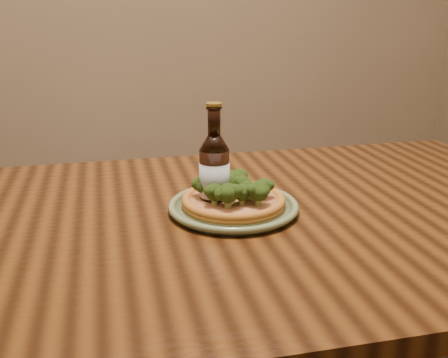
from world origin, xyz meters
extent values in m
cube|color=#44260E|center=(0.00, 0.10, 0.73)|extent=(1.60, 0.90, 0.04)
cylinder|color=#44260E|center=(0.73, 0.48, 0.35)|extent=(0.07, 0.07, 0.71)
cylinder|color=#60714E|center=(0.04, 0.12, 0.76)|extent=(0.24, 0.24, 0.01)
torus|color=#60714E|center=(0.04, 0.12, 0.76)|extent=(0.27, 0.27, 0.01)
torus|color=#60714E|center=(0.04, 0.12, 0.76)|extent=(0.21, 0.21, 0.01)
cylinder|color=#A56725|center=(0.04, 0.12, 0.77)|extent=(0.21, 0.21, 0.01)
torus|color=#A56725|center=(0.04, 0.12, 0.78)|extent=(0.21, 0.21, 0.02)
cylinder|color=#D2B880|center=(0.04, 0.12, 0.78)|extent=(0.18, 0.18, 0.01)
sphere|color=#39591C|center=(0.06, 0.10, 0.80)|extent=(0.05, 0.05, 0.03)
sphere|color=#39591C|center=(-0.01, 0.09, 0.81)|extent=(0.05, 0.05, 0.04)
sphere|color=#39591C|center=(0.06, 0.18, 0.80)|extent=(0.04, 0.04, 0.04)
sphere|color=#39591C|center=(0.06, 0.13, 0.80)|extent=(0.05, 0.05, 0.03)
sphere|color=#39591C|center=(-0.02, 0.14, 0.81)|extent=(0.05, 0.05, 0.04)
sphere|color=#39591C|center=(0.01, 0.16, 0.80)|extent=(0.04, 0.04, 0.03)
sphere|color=#39591C|center=(0.04, 0.08, 0.80)|extent=(0.05, 0.05, 0.03)
sphere|color=#39591C|center=(0.10, 0.11, 0.80)|extent=(0.05, 0.05, 0.03)
sphere|color=#39591C|center=(0.04, 0.15, 0.81)|extent=(0.04, 0.04, 0.04)
sphere|color=#39591C|center=(0.08, 0.07, 0.81)|extent=(0.05, 0.05, 0.04)
sphere|color=#39591C|center=(0.01, 0.07, 0.81)|extent=(0.05, 0.05, 0.04)
sphere|color=#39591C|center=(0.02, 0.13, 0.81)|extent=(0.04, 0.04, 0.04)
cylinder|color=black|center=(0.00, 0.13, 0.82)|extent=(0.06, 0.06, 0.13)
cone|color=black|center=(0.00, 0.13, 0.90)|extent=(0.06, 0.06, 0.03)
cylinder|color=black|center=(0.00, 0.13, 0.94)|extent=(0.03, 0.03, 0.06)
torus|color=black|center=(0.00, 0.13, 0.97)|extent=(0.03, 0.03, 0.00)
cylinder|color=#A58C33|center=(0.00, 0.13, 0.97)|extent=(0.03, 0.03, 0.01)
cylinder|color=silver|center=(0.00, 0.13, 0.82)|extent=(0.06, 0.06, 0.07)
camera|label=1|loc=(-0.21, -0.85, 1.16)|focal=42.00mm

